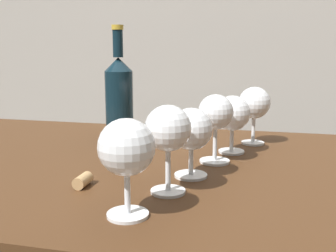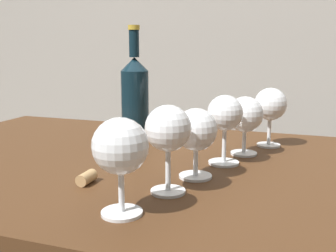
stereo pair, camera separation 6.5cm
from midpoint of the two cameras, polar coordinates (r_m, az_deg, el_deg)
The scene contains 9 objects.
dining_table at distance 0.89m, azimuth -5.09°, elevation -10.90°, with size 1.29×0.77×0.70m.
wine_glass_rose at distance 0.57m, azimuth -9.21°, elevation -3.41°, with size 0.08×0.08×0.15m.
wine_glass_chardonnay at distance 0.66m, azimuth -2.86°, elevation -0.72°, with size 0.08×0.08×0.15m.
wine_glass_pinot at distance 0.74m, azimuth 0.82°, elevation -0.74°, with size 0.08×0.08×0.13m.
wine_glass_port at distance 0.84m, azimuth 4.58°, elevation 1.59°, with size 0.07×0.07×0.15m.
wine_glass_merlot at distance 0.92m, azimuth 7.16°, elevation 1.59°, with size 0.08×0.08×0.13m.
wine_glass_cabernet at distance 1.01m, azimuth 10.39°, elevation 3.05°, with size 0.08×0.08×0.14m.
wine_bottle at distance 1.05m, azimuth -8.76°, elevation 4.13°, with size 0.07×0.07×0.30m.
cork at distance 0.73m, azimuth -14.57°, elevation -7.57°, with size 0.02×0.02×0.04m, color tan.
Camera 1 is at (0.24, -0.79, 0.95)m, focal length 42.86 mm.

